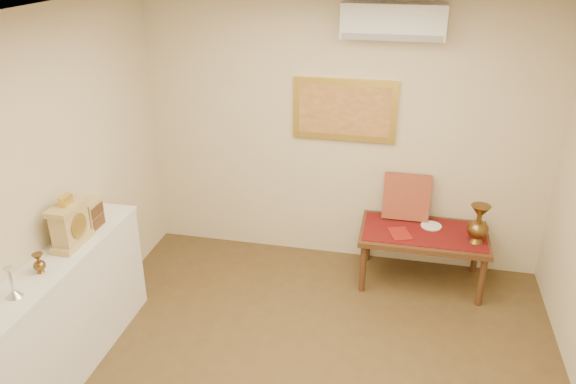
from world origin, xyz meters
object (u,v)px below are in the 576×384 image
(display_ledge, at_px, (61,320))
(low_table, at_px, (423,238))
(wooden_chest, at_px, (89,214))
(brass_urn_tall, at_px, (479,220))
(mantel_clock, at_px, (70,224))

(display_ledge, height_order, low_table, display_ledge)
(display_ledge, height_order, wooden_chest, wooden_chest)
(low_table, bearing_deg, wooden_chest, -153.91)
(brass_urn_tall, bearing_deg, display_ledge, -150.46)
(wooden_chest, bearing_deg, low_table, 26.09)
(mantel_clock, height_order, wooden_chest, mantel_clock)
(display_ledge, relative_size, wooden_chest, 8.28)
(low_table, bearing_deg, display_ledge, -144.90)
(mantel_clock, bearing_deg, low_table, 30.73)
(mantel_clock, xyz_separation_m, low_table, (2.66, 1.58, -0.67))
(display_ledge, distance_m, low_table, 3.27)
(brass_urn_tall, relative_size, wooden_chest, 1.83)
(display_ledge, xyz_separation_m, low_table, (2.67, 1.88, -0.01))
(wooden_chest, bearing_deg, brass_urn_tall, 21.04)
(display_ledge, xyz_separation_m, wooden_chest, (0.00, 0.57, 0.61))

